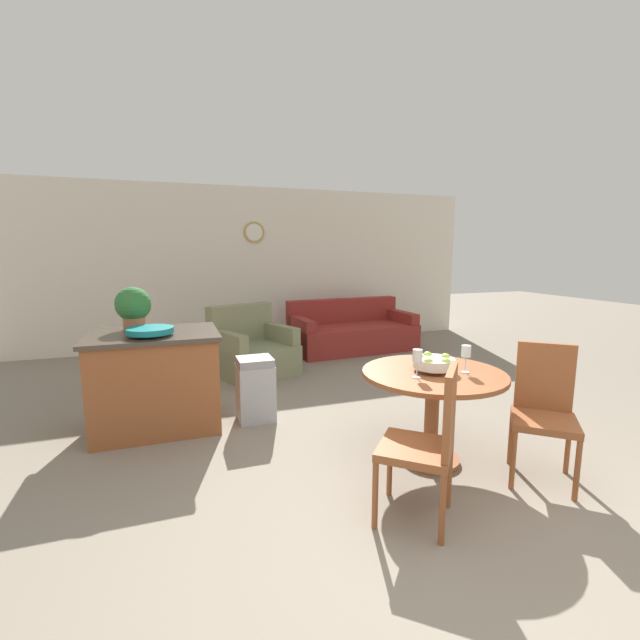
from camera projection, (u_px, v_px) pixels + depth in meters
name	position (u px, v px, depth m)	size (l,w,h in m)	color
ground_plane	(472.00, 557.00, 2.31)	(24.00, 24.00, 0.00)	gray
wall_back	(258.00, 267.00, 7.44)	(8.00, 0.09, 2.70)	silver
dining_table	(433.00, 392.00, 3.27)	(1.08, 1.08, 0.73)	brown
dining_chair_near_left	(429.00, 438.00, 2.54)	(0.59, 0.59, 0.97)	brown
dining_chair_near_right	(544.00, 406.00, 3.06)	(0.59, 0.59, 0.97)	brown
fruit_bowl	(434.00, 363.00, 3.23)	(0.31, 0.31, 0.13)	silver
wine_glass_left	(417.00, 357.00, 3.06)	(0.07, 0.07, 0.21)	silver
wine_glass_right	(466.00, 352.00, 3.19)	(0.07, 0.07, 0.21)	silver
kitchen_island	(156.00, 380.00, 3.95)	(1.13, 0.86, 0.90)	brown
teal_bowl	(150.00, 331.00, 3.72)	(0.40, 0.40, 0.07)	#147A7F
potted_plant	(133.00, 306.00, 4.01)	(0.32, 0.32, 0.40)	#A36642
trash_bin	(256.00, 389.00, 4.14)	(0.34, 0.32, 0.62)	#9E9EA3
couch	(351.00, 332.00, 7.14)	(2.06, 1.12, 0.82)	maroon
armchair	(252.00, 352.00, 5.70)	(1.19, 1.17, 0.91)	#7A7F5B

